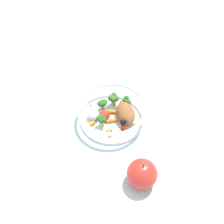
# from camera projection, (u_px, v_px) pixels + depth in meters

# --- Properties ---
(ground_plane) EXTENTS (2.40, 2.40, 0.00)m
(ground_plane) POSITION_uv_depth(u_px,v_px,m) (109.00, 116.00, 0.82)
(ground_plane) COLOR silver
(food_container) EXTENTS (0.21, 0.21, 0.06)m
(food_container) POSITION_uv_depth(u_px,v_px,m) (112.00, 112.00, 0.79)
(food_container) COLOR white
(food_container) RESTS_ON ground_plane
(loose_apple) EXTENTS (0.08, 0.08, 0.09)m
(loose_apple) POSITION_uv_depth(u_px,v_px,m) (142.00, 174.00, 0.65)
(loose_apple) COLOR red
(loose_apple) RESTS_ON ground_plane
(folded_napkin) EXTENTS (0.12, 0.15, 0.01)m
(folded_napkin) POSITION_uv_depth(u_px,v_px,m) (124.00, 71.00, 0.96)
(folded_napkin) COLOR white
(folded_napkin) RESTS_ON ground_plane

